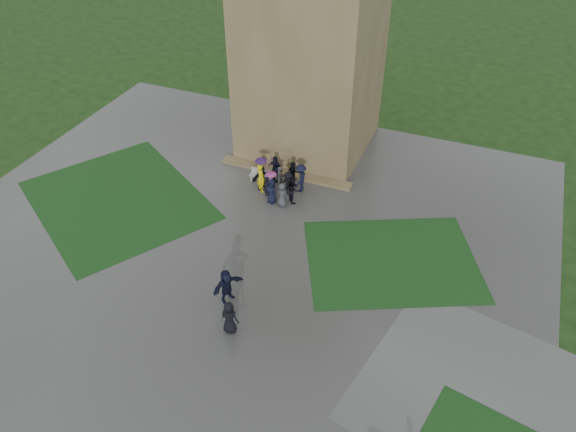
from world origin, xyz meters
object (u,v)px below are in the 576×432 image
at_px(pedestrian_mid, 227,285).
at_px(pedestrian_near, 229,317).
at_px(tower, 312,16).
at_px(bench, 261,176).

xyz_separation_m(pedestrian_mid, pedestrian_near, (1.05, -1.76, -0.04)).
xyz_separation_m(tower, pedestrian_mid, (1.61, -15.90, -8.05)).
bearing_deg(tower, pedestrian_near, -81.43).
bearing_deg(pedestrian_mid, pedestrian_near, -121.75).
xyz_separation_m(bench, pedestrian_near, (3.77, -11.86, 0.45)).
height_order(tower, bench, tower).
distance_m(tower, bench, 10.38).
bearing_deg(pedestrian_mid, tower, 33.26).
distance_m(pedestrian_mid, pedestrian_near, 2.05).
distance_m(bench, pedestrian_mid, 10.47).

